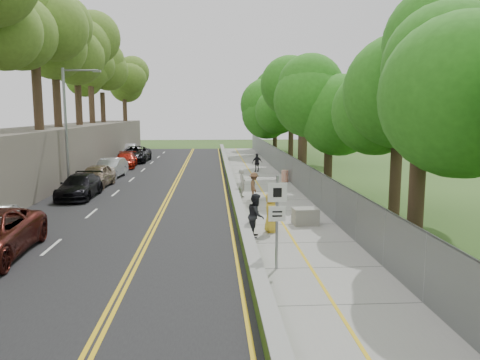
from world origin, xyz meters
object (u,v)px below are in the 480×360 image
object	(u,v)px
construction_barrel	(285,176)
concrete_block	(305,216)
painter_0	(271,212)
streetlight	(69,120)
person_far	(257,163)
signpost	(277,212)

from	to	relation	value
construction_barrel	concrete_block	world-z (taller)	construction_barrel
concrete_block	painter_0	bearing A→B (deg)	-144.10
streetlight	person_far	distance (m)	15.98
signpost	person_far	size ratio (longest dim) A/B	1.96
construction_barrel	concrete_block	bearing A→B (deg)	-94.78
streetlight	signpost	distance (m)	20.72
signpost	concrete_block	bearing A→B (deg)	70.33
signpost	person_far	xyz separation A→B (m)	(1.75, 25.07, -1.12)
construction_barrel	person_far	xyz separation A→B (m)	(-1.50, 5.90, 0.36)
streetlight	signpost	world-z (taller)	streetlight
signpost	construction_barrel	distance (m)	19.51
signpost	construction_barrel	bearing A→B (deg)	80.38
streetlight	painter_0	distance (m)	17.50
construction_barrel	painter_0	world-z (taller)	painter_0
person_far	construction_barrel	bearing A→B (deg)	87.77
streetlight	painter_0	bearing A→B (deg)	-45.84
signpost	construction_barrel	size ratio (longest dim) A/B	3.62
signpost	streetlight	bearing A→B (deg)	124.08
construction_barrel	painter_0	xyz separation A→B (m)	(-2.85, -14.43, 0.43)
streetlight	painter_0	world-z (taller)	streetlight
construction_barrel	streetlight	bearing A→B (deg)	-171.68
construction_barrel	painter_0	size ratio (longest dim) A/B	0.50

